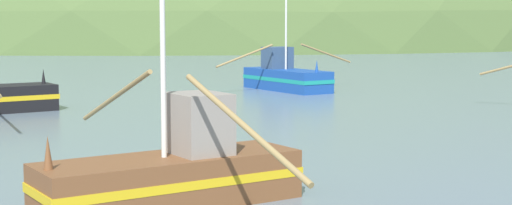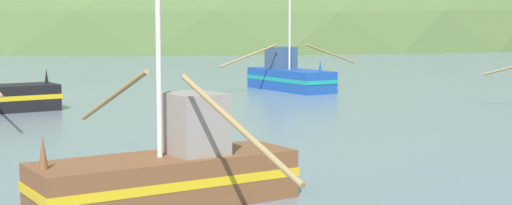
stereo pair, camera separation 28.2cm
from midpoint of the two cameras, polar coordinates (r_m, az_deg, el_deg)
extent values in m
ellipsoid|color=#47703D|center=(225.85, 18.43, 4.77)|extent=(92.98, 74.38, 90.81)
ellipsoid|color=#516B38|center=(178.83, -8.58, 4.74)|extent=(211.96, 169.57, 80.41)
cube|color=#19479E|center=(45.80, 2.77, 1.70)|extent=(6.07, 6.07, 1.26)
cube|color=teal|center=(45.79, 2.77, 1.78)|extent=(6.13, 6.13, 0.23)
cone|color=#19479E|center=(43.33, 5.01, 2.73)|extent=(0.28, 0.28, 0.70)
cube|color=#334C6B|center=(46.55, 2.06, 3.37)|extent=(2.01, 2.01, 1.32)
cylinder|color=silver|center=(45.74, 2.72, 5.94)|extent=(0.12, 0.12, 5.52)
cylinder|color=#997F4C|center=(47.46, 5.73, 3.67)|extent=(2.80, 2.80, 1.30)
cylinder|color=#997F4C|center=(44.09, -0.40, 3.52)|extent=(2.80, 2.80, 1.30)
cube|color=brown|center=(17.39, -6.31, -5.85)|extent=(5.55, 5.61, 1.13)
cube|color=gold|center=(17.37, -6.32, -5.67)|extent=(5.61, 5.67, 0.20)
cone|color=brown|center=(16.21, -15.16, -3.62)|extent=(0.28, 0.28, 0.70)
cube|color=gray|center=(17.51, -4.17, -1.56)|extent=(1.85, 1.84, 1.39)
cylinder|color=silver|center=(17.00, -6.81, 1.93)|extent=(0.12, 0.12, 3.61)
cylinder|color=#997F4C|center=(14.42, -0.94, -1.66)|extent=(3.19, 3.13, 1.67)
cylinder|color=#997F4C|center=(19.94, -10.30, 0.41)|extent=(3.19, 3.13, 1.67)
cone|color=black|center=(37.33, -15.20, 1.93)|extent=(0.28, 0.28, 0.70)
camera|label=1|loc=(0.14, -89.69, 0.03)|focal=53.48mm
camera|label=2|loc=(0.14, 90.31, -0.03)|focal=53.48mm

